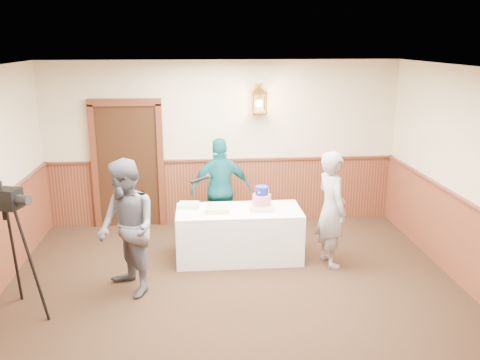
% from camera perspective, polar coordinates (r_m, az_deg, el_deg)
% --- Properties ---
extents(ground, '(7.00, 7.00, 0.00)m').
position_cam_1_polar(ground, '(5.91, 0.01, -16.32)').
color(ground, black).
rests_on(ground, ground).
extents(room_shell, '(6.02, 7.02, 2.81)m').
position_cam_1_polar(room_shell, '(5.70, -0.92, -0.76)').
color(room_shell, beige).
rests_on(room_shell, ground).
extents(display_table, '(1.80, 0.80, 0.75)m').
position_cam_1_polar(display_table, '(7.45, -0.13, -6.08)').
color(display_table, white).
rests_on(display_table, ground).
extents(tiered_cake, '(0.35, 0.35, 0.34)m').
position_cam_1_polar(tiered_cake, '(7.31, 2.45, -2.29)').
color(tiered_cake, beige).
rests_on(tiered_cake, display_table).
extents(sheet_cake_yellow, '(0.33, 0.26, 0.07)m').
position_cam_1_polar(sheet_cake_yellow, '(7.22, -2.59, -3.35)').
color(sheet_cake_yellow, '#ECD18D').
rests_on(sheet_cake_yellow, display_table).
extents(sheet_cake_green, '(0.31, 0.26, 0.07)m').
position_cam_1_polar(sheet_cake_green, '(7.44, -5.78, -2.84)').
color(sheet_cake_green, '#ACD496').
rests_on(sheet_cake_green, display_table).
extents(interviewer, '(1.57, 1.06, 1.73)m').
position_cam_1_polar(interviewer, '(6.44, -12.58, -5.33)').
color(interviewer, slate).
rests_on(interviewer, ground).
extents(baker, '(0.53, 0.68, 1.66)m').
position_cam_1_polar(baker, '(7.22, 10.21, -3.24)').
color(baker, gray).
rests_on(baker, ground).
extents(assistant_p, '(1.01, 0.53, 1.65)m').
position_cam_1_polar(assistant_p, '(8.04, -2.14, -1.07)').
color(assistant_p, '#0F555B').
rests_on(assistant_p, ground).
extents(tv_camera_rig, '(0.61, 0.57, 1.55)m').
position_cam_1_polar(tv_camera_rig, '(6.38, -24.31, -8.26)').
color(tv_camera_rig, black).
rests_on(tv_camera_rig, ground).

